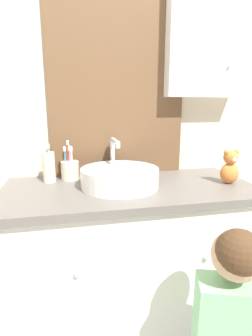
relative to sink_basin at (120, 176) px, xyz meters
name	(u,v)px	position (x,y,z in m)	size (l,w,h in m)	color
wall_back	(122,101)	(0.07, 0.29, 0.35)	(3.20, 0.18, 2.50)	beige
vanity_counter	(130,269)	(0.05, -0.01, -0.48)	(1.17, 0.55, 0.88)	silver
sink_basin	(120,176)	(0.00, 0.00, 0.00)	(0.36, 0.41, 0.21)	white
toothbrush_holder	(70,170)	(-0.22, 0.17, 0.00)	(0.09, 0.09, 0.20)	beige
soap_dispenser	(49,167)	(-0.32, 0.14, 0.03)	(0.06, 0.06, 0.19)	beige
child_figure	(229,331)	(0.28, -0.50, -0.42)	(0.33, 0.40, 0.88)	slate
teddy_bear	(230,167)	(0.52, -0.06, 0.03)	(0.09, 0.08, 0.17)	orange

